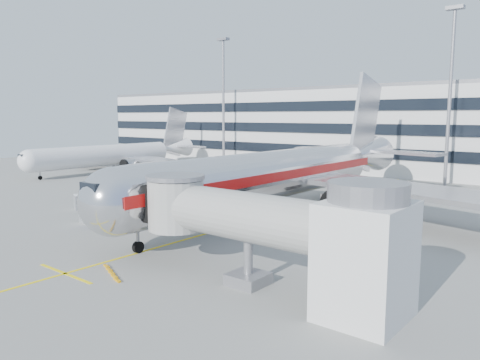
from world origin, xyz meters
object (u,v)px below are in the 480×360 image
Objects in this scene: ramp_worker at (100,220)px; cargo_container_right at (82,202)px; main_jet at (285,173)px; cargo_container_front at (138,208)px; cargo_container_left at (91,214)px; baggage_tug at (109,216)px; belt_loader at (162,208)px.

cargo_container_right is at bearing 108.25° from ramp_worker.
main_jet is 27.46× the size of cargo_container_front.
ramp_worker is at bearing -68.56° from cargo_container_front.
cargo_container_left is 3.48m from ramp_worker.
cargo_container_right is (-6.53, 3.18, -0.07)m from cargo_container_left.
cargo_container_front is (7.29, 1.96, -0.06)m from cargo_container_right.
main_jet is 26.47× the size of ramp_worker.
baggage_tug is at bearing 69.09° from ramp_worker.
belt_loader is 6.74m from baggage_tug.
belt_loader reaches higher than baggage_tug.
ramp_worker is at bearing -24.21° from cargo_container_right.
cargo_container_left is 7.26m from cargo_container_right.
baggage_tug reaches higher than cargo_container_right.
belt_loader is at bearing 52.43° from cargo_container_front.
main_jet is at bearing 35.51° from cargo_container_right.
cargo_container_right is at bearing -144.49° from main_jet.
cargo_container_right is 10.73m from ramp_worker.
main_jet is 13.54m from belt_loader.
cargo_container_left reaches higher than cargo_container_front.
main_jet is at bearing 54.23° from cargo_container_left.
ramp_worker is (2.50, -6.36, 0.20)m from cargo_container_front.
ramp_worker is (9.79, -4.40, 0.14)m from cargo_container_right.
cargo_container_front is 6.84m from ramp_worker.
belt_loader is 2.20× the size of cargo_container_right.
main_jet reaches higher than cargo_container_front.
main_jet reaches higher than baggage_tug.
main_jet reaches higher than cargo_container_left.
belt_loader is at bearing 92.03° from baggage_tug.
belt_loader is at bearing 72.37° from cargo_container_left.
baggage_tug is 1.40× the size of cargo_container_right.
belt_loader reaches higher than cargo_container_right.
cargo_container_left is 1.00× the size of ramp_worker.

